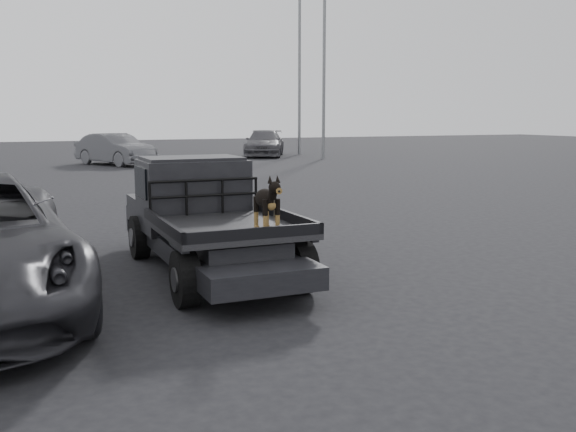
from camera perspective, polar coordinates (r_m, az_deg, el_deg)
name	(u,v)px	position (r m, az deg, el deg)	size (l,w,h in m)	color
ground	(307,303)	(8.70, 1.69, -7.74)	(120.00, 120.00, 0.00)	black
flatbed_ute	(209,244)	(10.33, -7.03, -2.50)	(2.00, 5.40, 0.92)	black
ute_cab	(192,183)	(11.10, -8.51, 2.96)	(1.72, 1.30, 0.88)	black
headache_rack	(205,197)	(10.40, -7.41, 1.67)	(1.80, 0.08, 0.55)	black
dog	(267,203)	(8.89, -1.92, 1.13)	(0.32, 0.60, 0.74)	black
distant_car_a	(115,149)	(33.90, -15.11, 5.75)	(1.70, 4.86, 1.60)	#46464B
distant_car_b	(265,143)	(40.00, -2.10, 6.48)	(2.24, 5.50, 1.60)	#49484D
floodlight_mid	(324,22)	(37.82, 3.25, 16.80)	(1.08, 0.28, 14.18)	slate
floodlight_far	(300,42)	(41.95, 1.03, 15.19)	(1.08, 0.28, 12.96)	slate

